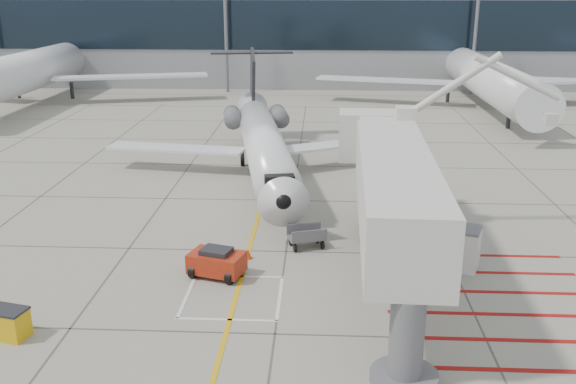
{
  "coord_description": "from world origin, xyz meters",
  "views": [
    {
      "loc": [
        1.6,
        -25.64,
        12.74
      ],
      "look_at": [
        0.0,
        6.0,
        2.5
      ],
      "focal_mm": 40.0,
      "sensor_mm": 36.0,
      "label": 1
    }
  ],
  "objects_px": {
    "jet_bridge": "(395,203)",
    "pushback_tug": "(217,261)",
    "spill_bin": "(9,323)",
    "regional_jet": "(266,130)"
  },
  "relations": [
    {
      "from": "regional_jet",
      "to": "pushback_tug",
      "type": "xyz_separation_m",
      "value": [
        -1.14,
        -14.13,
        -3.07
      ]
    },
    {
      "from": "jet_bridge",
      "to": "pushback_tug",
      "type": "relative_size",
      "value": 8.3
    },
    {
      "from": "pushback_tug",
      "to": "spill_bin",
      "type": "xyz_separation_m",
      "value": [
        -7.01,
        -5.76,
        -0.12
      ]
    },
    {
      "from": "regional_jet",
      "to": "spill_bin",
      "type": "bearing_deg",
      "value": -121.78
    },
    {
      "from": "regional_jet",
      "to": "pushback_tug",
      "type": "relative_size",
      "value": 11.9
    },
    {
      "from": "jet_bridge",
      "to": "spill_bin",
      "type": "xyz_separation_m",
      "value": [
        -14.82,
        -4.73,
        -3.43
      ]
    },
    {
      "from": "jet_bridge",
      "to": "pushback_tug",
      "type": "distance_m",
      "value": 8.55
    },
    {
      "from": "regional_jet",
      "to": "spill_bin",
      "type": "distance_m",
      "value": 21.73
    },
    {
      "from": "jet_bridge",
      "to": "pushback_tug",
      "type": "xyz_separation_m",
      "value": [
        -7.81,
        1.03,
        -3.31
      ]
    },
    {
      "from": "regional_jet",
      "to": "jet_bridge",
      "type": "xyz_separation_m",
      "value": [
        6.67,
        -15.16,
        0.24
      ]
    }
  ]
}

